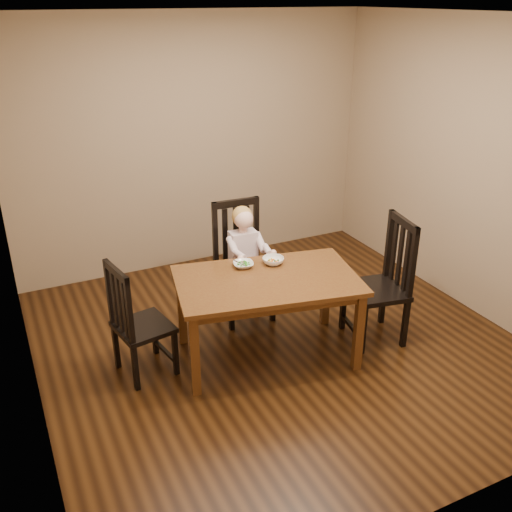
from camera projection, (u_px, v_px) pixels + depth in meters
name	position (u px, v px, depth m)	size (l,w,h in m)	color
room	(282.00, 200.00, 4.49)	(4.01, 4.01, 2.71)	#3E220D
dining_table	(267.00, 288.00, 4.64)	(1.62, 1.16, 0.73)	#512712
chair_child	(242.00, 263.00, 5.35)	(0.50, 0.48, 1.11)	black
chair_left	(137.00, 323.00, 4.48)	(0.48, 0.49, 0.99)	black
chair_right	(382.00, 283.00, 4.96)	(0.54, 0.56, 1.13)	black
toddler	(244.00, 251.00, 5.24)	(0.33, 0.41, 0.57)	silver
bowl_peas	(243.00, 265.00, 4.79)	(0.17, 0.17, 0.04)	white
bowl_veg	(273.00, 261.00, 4.84)	(0.18, 0.18, 0.06)	white
fork	(239.00, 264.00, 4.76)	(0.08, 0.09, 0.04)	silver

